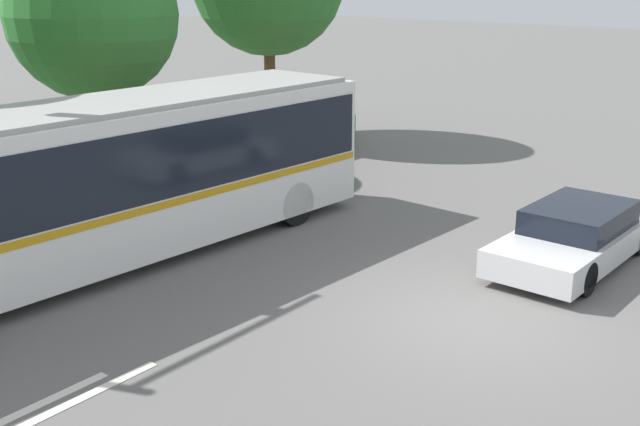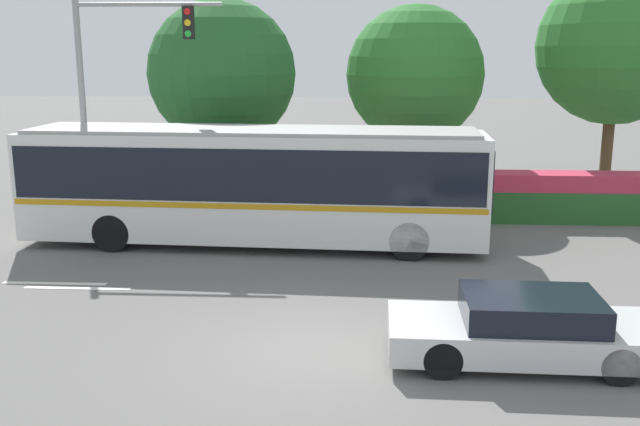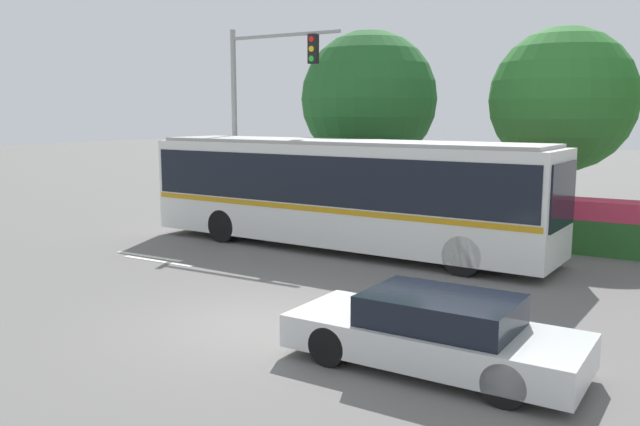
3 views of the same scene
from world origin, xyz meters
The scene contains 9 objects.
ground_plane centered at (0.00, 0.00, 0.00)m, with size 140.00×140.00×0.00m, color slate.
city_bus centered at (-2.02, 6.98, 1.80)m, with size 12.44×3.18×3.15m.
sedan_foreground centered at (3.64, -0.25, 0.56)m, with size 4.57×1.91×1.17m.
traffic_light_pole centered at (-6.28, 8.68, 4.36)m, with size 4.26×0.24×6.72m.
flowering_hedge centered at (4.57, 10.16, 0.74)m, with size 10.62×1.13×1.51m.
street_tree_left centered at (-3.78, 12.14, 4.42)m, with size 4.90×4.90×6.88m.
street_tree_centre centered at (2.69, 13.41, 4.35)m, with size 4.74×4.74×6.73m.
lane_stripe_near centered at (-5.43, 3.01, 0.01)m, with size 2.40×0.16×0.01m, color silver.
lane_stripe_mid centered at (-6.07, 3.31, 0.01)m, with size 2.40×0.16×0.01m, color silver.
Camera 3 is at (7.11, -9.49, 3.88)m, focal length 36.96 mm.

